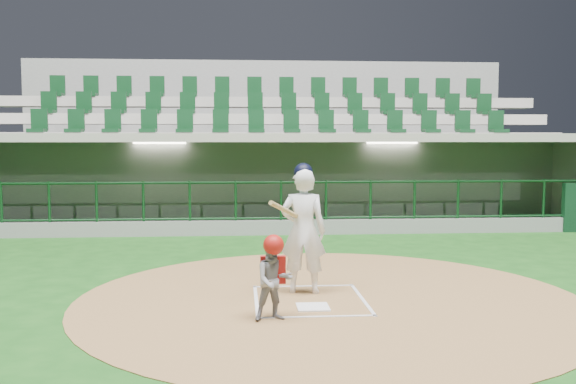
{
  "coord_description": "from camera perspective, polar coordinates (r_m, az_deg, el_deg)",
  "views": [
    {
      "loc": [
        -0.97,
        -9.1,
        2.28
      ],
      "look_at": [
        -0.09,
        2.6,
        1.3
      ],
      "focal_mm": 40.0,
      "sensor_mm": 36.0,
      "label": 1
    }
  ],
  "objects": [
    {
      "name": "ground",
      "position": [
        9.43,
        1.74,
        -9.22
      ],
      "size": [
        120.0,
        120.0,
        0.0
      ],
      "primitive_type": "plane",
      "color": "#144614",
      "rests_on": "ground"
    },
    {
      "name": "dirt_circle",
      "position": [
        9.28,
        3.74,
        -9.43
      ],
      "size": [
        7.2,
        7.2,
        0.01
      ],
      "primitive_type": "cylinder",
      "color": "brown",
      "rests_on": "ground"
    },
    {
      "name": "home_plate",
      "position": [
        8.76,
        2.23,
        -10.18
      ],
      "size": [
        0.43,
        0.43,
        0.02
      ],
      "primitive_type": "cube",
      "color": "white",
      "rests_on": "dirt_circle"
    },
    {
      "name": "batter_box_chalk",
      "position": [
        9.14,
        1.94,
        -9.57
      ],
      "size": [
        1.55,
        1.8,
        0.01
      ],
      "color": "white",
      "rests_on": "ground"
    },
    {
      "name": "dugout_structure",
      "position": [
        17.01,
        -1.15,
        0.34
      ],
      "size": [
        16.4,
        3.7,
        3.0
      ],
      "color": "slate",
      "rests_on": "ground"
    },
    {
      "name": "seating_deck",
      "position": [
        20.05,
        -1.53,
        2.33
      ],
      "size": [
        17.0,
        6.72,
        5.15
      ],
      "color": "slate",
      "rests_on": "ground"
    },
    {
      "name": "batter",
      "position": [
        9.4,
        1.35,
        -3.27
      ],
      "size": [
        0.91,
        0.92,
        1.92
      ],
      "color": "white",
      "rests_on": "dirt_circle"
    },
    {
      "name": "catcher",
      "position": [
        8.07,
        -1.29,
        -7.57
      ],
      "size": [
        0.55,
        0.47,
        1.08
      ],
      "color": "gray",
      "rests_on": "dirt_circle"
    }
  ]
}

